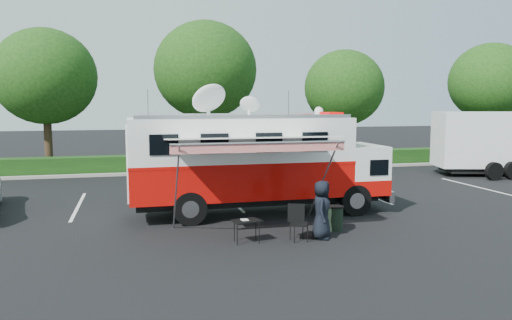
# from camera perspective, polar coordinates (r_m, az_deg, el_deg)

# --- Properties ---
(ground_plane) EXTENTS (120.00, 120.00, 0.00)m
(ground_plane) POSITION_cam_1_polar(r_m,az_deg,el_deg) (18.15, 0.39, -6.14)
(ground_plane) COLOR black
(ground_plane) RESTS_ON ground
(back_border) EXTENTS (60.00, 6.14, 8.87)m
(back_border) POSITION_cam_1_polar(r_m,az_deg,el_deg) (30.58, -3.61, 8.44)
(back_border) COLOR #9E998E
(back_border) RESTS_ON ground_plane
(stall_lines) EXTENTS (24.12, 5.50, 0.01)m
(stall_lines) POSITION_cam_1_polar(r_m,az_deg,el_deg) (20.91, -3.00, -4.44)
(stall_lines) COLOR silver
(stall_lines) RESTS_ON ground_plane
(command_truck) EXTENTS (9.26, 2.55, 4.45)m
(command_truck) POSITION_cam_1_polar(r_m,az_deg,el_deg) (17.81, 0.14, -0.17)
(command_truck) COLOR black
(command_truck) RESTS_ON ground_plane
(awning) EXTENTS (5.06, 2.61, 3.05)m
(awning) POSITION_cam_1_polar(r_m,az_deg,el_deg) (14.97, -0.46, 2.23)
(awning) COLOR white
(awning) RESTS_ON ground_plane
(person) EXTENTS (0.84, 1.00, 1.73)m
(person) POSITION_cam_1_polar(r_m,az_deg,el_deg) (15.04, 7.47, -8.89)
(person) COLOR black
(person) RESTS_ON ground_plane
(folding_table) EXTENTS (0.89, 0.73, 0.66)m
(folding_table) POSITION_cam_1_polar(r_m,az_deg,el_deg) (14.35, -1.08, -7.06)
(folding_table) COLOR black
(folding_table) RESTS_ON ground_plane
(folding_chair) EXTENTS (0.64, 0.68, 1.05)m
(folding_chair) POSITION_cam_1_polar(r_m,az_deg,el_deg) (14.69, 4.76, -6.73)
(folding_chair) COLOR black
(folding_chair) RESTS_ON ground_plane
(trash_bin) EXTENTS (0.51, 0.51, 0.77)m
(trash_bin) POSITION_cam_1_polar(r_m,az_deg,el_deg) (15.98, 9.06, -6.56)
(trash_bin) COLOR black
(trash_bin) RESTS_ON ground_plane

